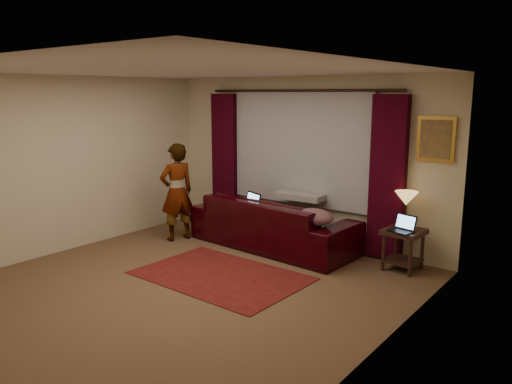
# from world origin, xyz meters

# --- Properties ---
(floor) EXTENTS (5.00, 5.00, 0.01)m
(floor) POSITION_xyz_m (0.00, 0.00, -0.01)
(floor) COLOR brown
(floor) RESTS_ON ground
(ceiling) EXTENTS (5.00, 5.00, 0.02)m
(ceiling) POSITION_xyz_m (0.00, 0.00, 2.60)
(ceiling) COLOR silver
(ceiling) RESTS_ON ground
(wall_back) EXTENTS (5.00, 0.02, 2.60)m
(wall_back) POSITION_xyz_m (0.00, 2.50, 1.30)
(wall_back) COLOR beige
(wall_back) RESTS_ON ground
(wall_left) EXTENTS (0.02, 5.00, 2.60)m
(wall_left) POSITION_xyz_m (-2.50, 0.00, 1.30)
(wall_left) COLOR beige
(wall_left) RESTS_ON ground
(wall_right) EXTENTS (0.02, 5.00, 2.60)m
(wall_right) POSITION_xyz_m (2.50, 0.00, 1.30)
(wall_right) COLOR beige
(wall_right) RESTS_ON ground
(sheer_curtain) EXTENTS (2.50, 0.05, 1.80)m
(sheer_curtain) POSITION_xyz_m (0.00, 2.44, 1.50)
(sheer_curtain) COLOR #A6A7AF
(sheer_curtain) RESTS_ON wall_back
(drape_left) EXTENTS (0.50, 0.14, 2.30)m
(drape_left) POSITION_xyz_m (-1.50, 2.39, 1.18)
(drape_left) COLOR #310210
(drape_left) RESTS_ON floor
(drape_right) EXTENTS (0.50, 0.14, 2.30)m
(drape_right) POSITION_xyz_m (1.50, 2.39, 1.18)
(drape_right) COLOR #310210
(drape_right) RESTS_ON floor
(curtain_rod) EXTENTS (0.04, 0.04, 3.40)m
(curtain_rod) POSITION_xyz_m (0.00, 2.39, 2.38)
(curtain_rod) COLOR black
(curtain_rod) RESTS_ON wall_back
(picture_frame) EXTENTS (0.50, 0.04, 0.60)m
(picture_frame) POSITION_xyz_m (2.10, 2.47, 1.75)
(picture_frame) COLOR gold
(picture_frame) RESTS_ON wall_back
(sofa) EXTENTS (2.71, 1.30, 1.07)m
(sofa) POSITION_xyz_m (-0.11, 1.90, 0.53)
(sofa) COLOR black
(sofa) RESTS_ON floor
(throw_blanket) EXTENTS (0.79, 0.36, 0.09)m
(throw_blanket) POSITION_xyz_m (0.15, 2.22, 1.06)
(throw_blanket) COLOR #989692
(throw_blanket) RESTS_ON sofa
(clothing_pile) EXTENTS (0.67, 0.60, 0.23)m
(clothing_pile) POSITION_xyz_m (0.78, 1.64, 0.65)
(clothing_pile) COLOR brown
(clothing_pile) RESTS_ON sofa
(laptop_sofa) EXTENTS (0.49, 0.51, 0.27)m
(laptop_sofa) POSITION_xyz_m (-0.55, 1.78, 0.67)
(laptop_sofa) COLOR black
(laptop_sofa) RESTS_ON sofa
(area_rug) EXTENTS (2.18, 1.48, 0.01)m
(area_rug) POSITION_xyz_m (0.10, 0.45, 0.01)
(area_rug) COLOR maroon
(area_rug) RESTS_ON floor
(end_table) EXTENTS (0.52, 0.52, 0.56)m
(end_table) POSITION_xyz_m (1.88, 2.12, 0.28)
(end_table) COLOR black
(end_table) RESTS_ON floor
(tiffany_lamp) EXTENTS (0.36, 0.36, 0.49)m
(tiffany_lamp) POSITION_xyz_m (1.84, 2.23, 0.81)
(tiffany_lamp) COLOR olive
(tiffany_lamp) RESTS_ON end_table
(laptop_table) EXTENTS (0.37, 0.39, 0.22)m
(laptop_table) POSITION_xyz_m (1.88, 1.97, 0.67)
(laptop_table) COLOR black
(laptop_table) RESTS_ON end_table
(person) EXTENTS (0.57, 0.57, 1.57)m
(person) POSITION_xyz_m (-1.56, 1.27, 0.78)
(person) COLOR #989692
(person) RESTS_ON floor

